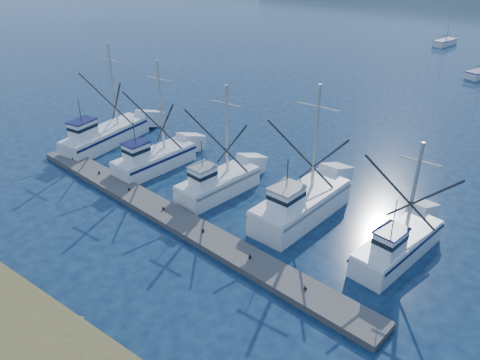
% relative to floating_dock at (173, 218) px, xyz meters
% --- Properties ---
extents(ground, '(500.00, 500.00, 0.00)m').
position_rel_floating_dock_xyz_m(ground, '(6.87, -5.35, -0.21)').
color(ground, '#0C1937').
rests_on(ground, ground).
extents(floating_dock, '(31.43, 5.61, 0.42)m').
position_rel_floating_dock_xyz_m(floating_dock, '(0.00, 0.00, 0.00)').
color(floating_dock, '#55504C').
rests_on(floating_dock, ground).
extents(trawler_fleet, '(30.87, 9.13, 9.06)m').
position_rel_floating_dock_xyz_m(trawler_fleet, '(-0.27, 4.99, 0.77)').
color(trawler_fleet, white).
rests_on(trawler_fleet, ground).
extents(sailboat_far, '(2.90, 5.40, 8.10)m').
position_rel_floating_dock_xyz_m(sailboat_far, '(-0.73, 68.66, 0.29)').
color(sailboat_far, white).
rests_on(sailboat_far, ground).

